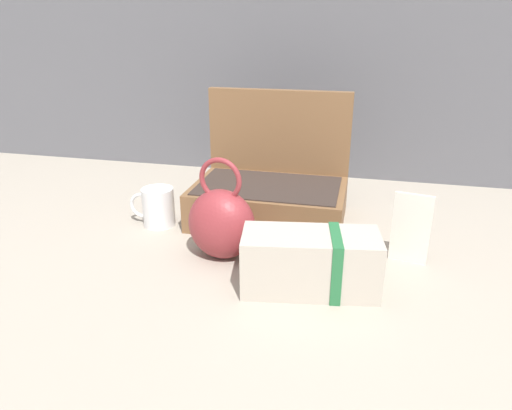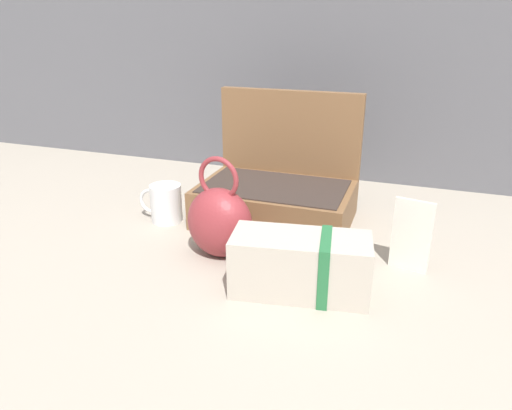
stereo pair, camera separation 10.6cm
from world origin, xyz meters
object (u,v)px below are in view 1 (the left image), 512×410
object	(u,v)px
teal_pouch_handbag	(222,223)
cream_toiletry_bag	(312,262)
info_card_left	(411,229)
open_suitcase	(273,190)
coffee_mug	(157,207)

from	to	relation	value
teal_pouch_handbag	cream_toiletry_bag	distance (m)	0.23
teal_pouch_handbag	info_card_left	size ratio (longest dim) A/B	1.46
cream_toiletry_bag	info_card_left	size ratio (longest dim) A/B	1.76
teal_pouch_handbag	info_card_left	xyz separation A→B (m)	(0.40, 0.07, -0.00)
open_suitcase	cream_toiletry_bag	size ratio (longest dim) A/B	1.39
teal_pouch_handbag	cream_toiletry_bag	size ratio (longest dim) A/B	0.83
open_suitcase	coffee_mug	bearing A→B (deg)	-157.36
cream_toiletry_bag	coffee_mug	xyz separation A→B (m)	(-0.42, 0.22, -0.01)
coffee_mug	info_card_left	xyz separation A→B (m)	(0.61, -0.06, 0.03)
cream_toiletry_bag	coffee_mug	world-z (taller)	cream_toiletry_bag
teal_pouch_handbag	coffee_mug	bearing A→B (deg)	148.44
teal_pouch_handbag	cream_toiletry_bag	xyz separation A→B (m)	(0.21, -0.09, -0.02)
coffee_mug	info_card_left	distance (m)	0.62
open_suitcase	teal_pouch_handbag	distance (m)	0.25
open_suitcase	coffee_mug	world-z (taller)	open_suitcase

